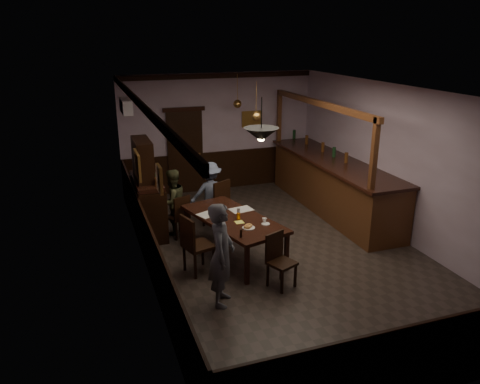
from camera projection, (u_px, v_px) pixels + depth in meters
name	position (u px, v px, depth m)	size (l,w,h in m)	color
room	(282.00, 175.00, 8.42)	(5.01, 8.01, 3.01)	#2D2621
dining_table	(233.00, 221.00, 8.52)	(1.55, 2.39, 0.75)	black
chair_far_left	(179.00, 215.00, 9.34)	(0.51, 0.51, 0.89)	black
chair_far_right	(218.00, 202.00, 9.79)	(0.61, 0.61, 1.05)	black
chair_near	(279.00, 257.00, 7.55)	(0.51, 0.51, 0.90)	black
chair_side	(194.00, 242.00, 7.90)	(0.57, 0.57, 1.05)	black
person_standing	(222.00, 255.00, 6.94)	(0.59, 0.39, 1.62)	#4E5059
person_seated_left	(172.00, 202.00, 9.49)	(0.66, 0.51, 1.35)	#414529
person_seated_right	(210.00, 193.00, 9.97)	(0.88, 0.51, 1.37)	slate
newspaper_left	(209.00, 214.00, 8.65)	(0.42, 0.30, 0.01)	silver
newspaper_right	(241.00, 210.00, 8.86)	(0.42, 0.30, 0.01)	silver
napkin	(239.00, 222.00, 8.28)	(0.15, 0.15, 0.00)	#FAFF5D
saucer	(266.00, 224.00, 8.20)	(0.15, 0.15, 0.01)	white
coffee_cup	(264.00, 220.00, 8.24)	(0.08, 0.08, 0.07)	white
pastry_plate	(249.00, 228.00, 8.03)	(0.22, 0.22, 0.01)	white
pastry_ring_a	(247.00, 227.00, 8.00)	(0.13, 0.13, 0.04)	#C68C47
pastry_ring_b	(249.00, 225.00, 8.05)	(0.13, 0.13, 0.04)	#C68C47
soda_can	(238.00, 216.00, 8.39)	(0.07, 0.07, 0.12)	orange
beer_glass	(218.00, 215.00, 8.36)	(0.06, 0.06, 0.20)	#BF721E
water_glass	(238.00, 212.00, 8.56)	(0.06, 0.06, 0.15)	silver
pepper_mill	(241.00, 233.00, 7.65)	(0.04, 0.04, 0.14)	black
sideboard	(147.00, 196.00, 9.50)	(0.53, 1.48, 1.96)	black
bar_counter	(333.00, 184.00, 10.72)	(1.06, 4.55, 2.55)	#442112
door_back	(185.00, 153.00, 11.82)	(0.90, 0.06, 2.10)	black
ac_unit	(126.00, 106.00, 9.97)	(0.20, 0.85, 0.30)	white
picture_left_small	(160.00, 179.00, 6.02)	(0.04, 0.28, 0.36)	olive
picture_left_large	(138.00, 165.00, 8.31)	(0.04, 0.62, 0.48)	olive
picture_back	(252.00, 119.00, 12.14)	(0.55, 0.04, 0.42)	olive
pendant_iron	(261.00, 135.00, 7.34)	(0.56, 0.56, 0.69)	black
pendant_brass_mid	(256.00, 116.00, 9.62)	(0.20, 0.20, 0.81)	#BF8C3F
pendant_brass_far	(237.00, 104.00, 11.27)	(0.20, 0.20, 0.81)	#BF8C3F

